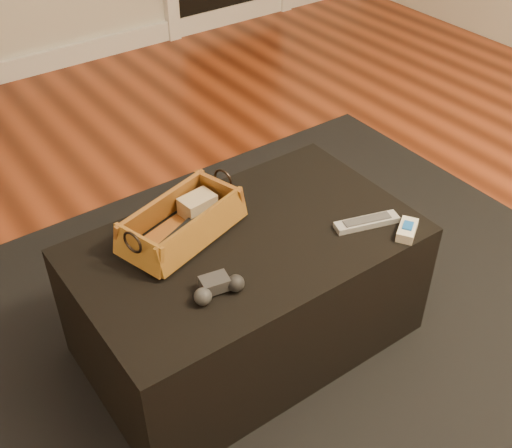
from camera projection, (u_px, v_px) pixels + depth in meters
floor at (374, 378)px, 2.00m from camera, size 5.00×5.50×0.01m
baseboard at (45, 62)px, 3.71m from camera, size 5.00×0.04×0.12m
area_rug at (256, 348)px, 2.08m from camera, size 2.60×2.00×0.01m
ottoman at (247, 292)px, 1.98m from camera, size 1.00×0.60×0.42m
tv_remote at (182, 234)px, 1.83m from camera, size 0.20×0.12×0.02m
cloth_bundle at (198, 205)px, 1.92m from camera, size 0.11×0.08×0.06m
wicker_basket at (182, 224)px, 1.84m from camera, size 0.41×0.29×0.13m
game_controller at (218, 287)px, 1.66m from camera, size 0.15×0.09×0.05m
silver_remote at (367, 222)px, 1.90m from camera, size 0.20×0.10×0.02m
cream_gadget at (407, 230)px, 1.86m from camera, size 0.11×0.09×0.04m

